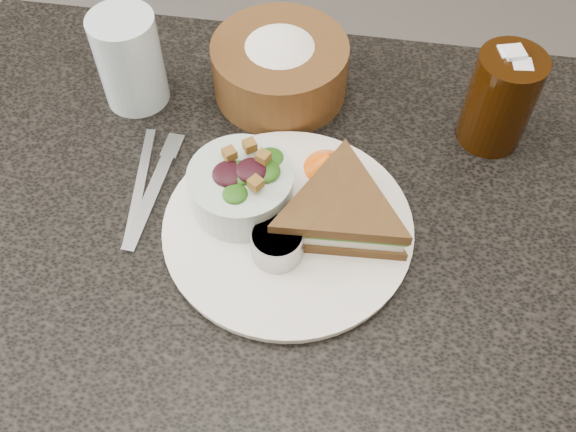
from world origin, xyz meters
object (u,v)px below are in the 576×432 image
(water_glass, at_px, (130,60))
(dining_table, at_px, (278,344))
(sandwich, at_px, (340,212))
(cola_glass, at_px, (501,96))
(bread_basket, at_px, (280,61))
(salad_bowl, at_px, (241,183))
(dressing_ramekin, at_px, (277,244))
(dinner_plate, at_px, (288,228))

(water_glass, bearing_deg, dining_table, -37.70)
(dining_table, bearing_deg, sandwich, -5.93)
(sandwich, xyz_separation_m, cola_glass, (0.18, 0.18, 0.03))
(sandwich, xyz_separation_m, bread_basket, (-0.11, 0.22, 0.02))
(dining_table, bearing_deg, salad_bowl, 171.15)
(sandwich, height_order, dressing_ramekin, sandwich)
(sandwich, relative_size, water_glass, 1.39)
(salad_bowl, height_order, bread_basket, bread_basket)
(cola_glass, bearing_deg, dining_table, -145.97)
(dining_table, xyz_separation_m, dressing_ramekin, (0.01, -0.06, 0.41))
(dining_table, distance_m, dinner_plate, 0.38)
(bread_basket, xyz_separation_m, water_glass, (-0.19, -0.04, 0.01))
(dinner_plate, xyz_separation_m, salad_bowl, (-0.06, 0.03, 0.04))
(salad_bowl, height_order, water_glass, water_glass)
(cola_glass, bearing_deg, water_glass, -179.76)
(bread_basket, bearing_deg, cola_glass, -8.56)
(dressing_ramekin, bearing_deg, dining_table, 102.99)
(cola_glass, distance_m, water_glass, 0.48)
(cola_glass, bearing_deg, bread_basket, 171.44)
(salad_bowl, xyz_separation_m, bread_basket, (0.01, 0.21, 0.00))
(dressing_ramekin, relative_size, bread_basket, 0.33)
(dressing_ramekin, relative_size, cola_glass, 0.42)
(salad_bowl, bearing_deg, sandwich, -6.92)
(cola_glass, bearing_deg, sandwich, -134.46)
(dining_table, relative_size, salad_bowl, 8.08)
(salad_bowl, xyz_separation_m, dressing_ramekin, (0.05, -0.07, -0.02))
(bread_basket, bearing_deg, dinner_plate, -78.32)
(bread_basket, bearing_deg, dining_table, -82.30)
(dinner_plate, relative_size, water_glass, 2.23)
(dinner_plate, height_order, water_glass, water_glass)
(dinner_plate, height_order, dressing_ramekin, dressing_ramekin)
(salad_bowl, relative_size, dressing_ramekin, 2.06)
(dressing_ramekin, bearing_deg, salad_bowl, 129.47)
(dressing_ramekin, xyz_separation_m, bread_basket, (-0.04, 0.28, 0.02))
(dining_table, distance_m, water_glass, 0.52)
(dinner_plate, distance_m, cola_glass, 0.31)
(cola_glass, bearing_deg, salad_bowl, -150.62)
(dinner_plate, relative_size, sandwich, 1.61)
(dining_table, relative_size, dressing_ramekin, 16.66)
(sandwich, distance_m, water_glass, 0.35)
(dinner_plate, bearing_deg, salad_bowl, 156.89)
(dinner_plate, xyz_separation_m, sandwich, (0.06, 0.01, 0.03))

